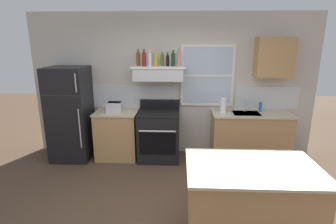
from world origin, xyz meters
name	(u,v)px	position (x,y,z in m)	size (l,w,h in m)	color
ground_plane	(168,222)	(0.00, 0.00, 0.00)	(16.00, 16.00, 0.00)	#4C3828
back_wall	(175,85)	(0.03, 2.23, 1.35)	(5.40, 0.11, 2.70)	beige
refrigerator	(70,114)	(-1.90, 1.84, 0.87)	(0.70, 0.72, 1.74)	black
counter_left_of_stove	(117,134)	(-1.05, 1.90, 0.46)	(0.79, 0.63, 0.91)	tan
toaster	(115,107)	(-1.06, 1.85, 1.01)	(0.30, 0.20, 0.19)	silver
stove_range	(159,135)	(-0.25, 1.86, 0.46)	(0.76, 0.69, 1.09)	black
range_hood_shelf	(159,73)	(-0.25, 1.96, 1.62)	(0.96, 0.52, 0.24)	silver
bottle_amber_wine	(138,59)	(-0.62, 1.97, 1.87)	(0.07, 0.07, 0.30)	brown
bottle_red_label_wine	(144,59)	(-0.50, 1.90, 1.87)	(0.07, 0.07, 0.30)	maroon
bottle_clear_tall	(150,59)	(-0.41, 1.93, 1.87)	(0.06, 0.06, 0.30)	silver
bottle_champagne_gold_foil	(156,59)	(-0.30, 1.97, 1.87)	(0.08, 0.08, 0.29)	#B29333
bottle_olive_oil_square	(162,60)	(-0.19, 2.02, 1.85)	(0.06, 0.06, 0.25)	#4C601E
bottle_balsamic_dark	(168,61)	(-0.09, 1.95, 1.85)	(0.06, 0.06, 0.24)	black
bottle_dark_green_wine	(173,59)	(0.01, 1.96, 1.86)	(0.07, 0.07, 0.28)	#143819
bottle_rose_pink	(179,59)	(0.11, 1.99, 1.88)	(0.07, 0.07, 0.31)	#C67F84
counter_right_with_sink	(250,136)	(1.45, 1.90, 0.46)	(1.43, 0.63, 0.91)	tan
sink_faucet	(245,102)	(1.35, 2.00, 1.08)	(0.03, 0.17, 0.28)	silver
paper_towel_roll	(223,105)	(0.93, 1.90, 1.04)	(0.11, 0.11, 0.27)	white
dish_soap_bottle	(260,107)	(1.63, 2.00, 1.00)	(0.06, 0.06, 0.18)	blue
kitchen_island	(250,204)	(0.91, -0.24, 0.46)	(1.40, 0.90, 0.91)	tan
upper_cabinet_right	(274,57)	(1.80, 2.04, 1.90)	(0.64, 0.32, 0.70)	tan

